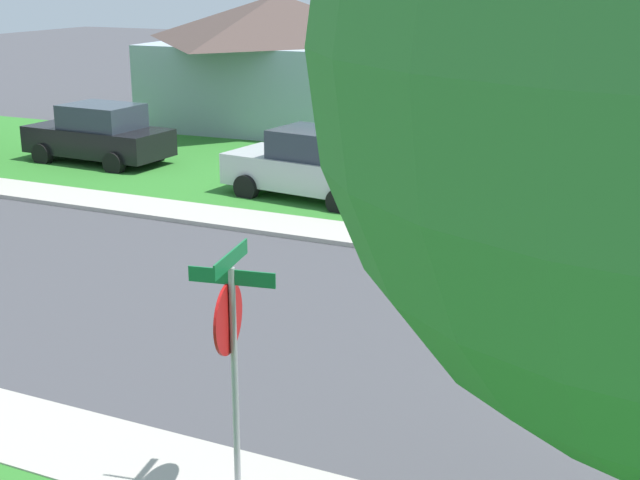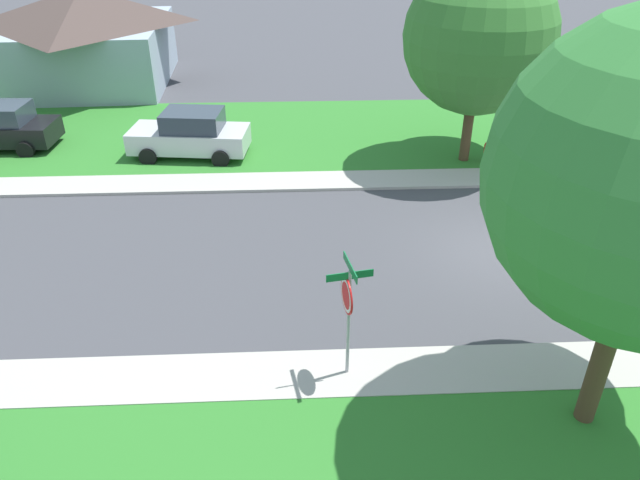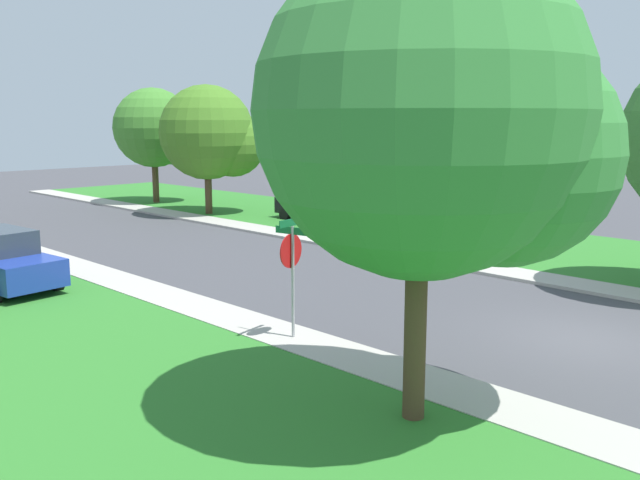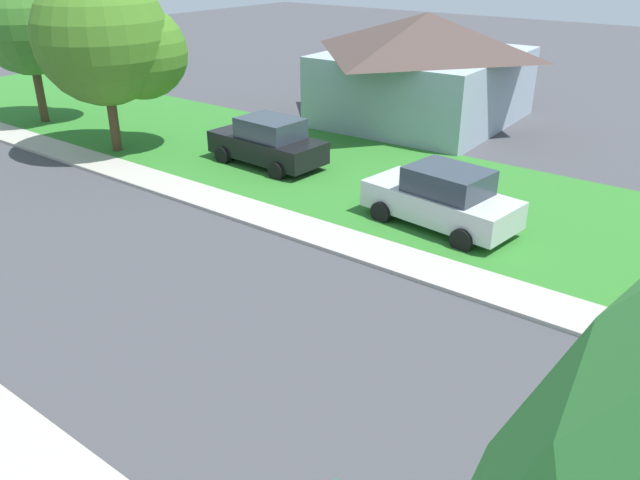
# 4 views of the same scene
# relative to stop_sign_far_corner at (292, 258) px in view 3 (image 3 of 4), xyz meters

# --- Properties ---
(ground_plane) EXTENTS (120.00, 120.00, 0.00)m
(ground_plane) POSITION_rel_stop_sign_far_corner_xyz_m (4.69, -4.64, -1.89)
(ground_plane) COLOR #424247
(sidewalk_east) EXTENTS (1.40, 56.00, 0.10)m
(sidewalk_east) POSITION_rel_stop_sign_far_corner_xyz_m (9.39, 7.36, -1.84)
(sidewalk_east) COLOR #ADA89E
(sidewalk_east) RESTS_ON ground
(lawn_east) EXTENTS (8.00, 56.00, 0.08)m
(lawn_east) POSITION_rel_stop_sign_far_corner_xyz_m (14.09, 7.36, -1.85)
(lawn_east) COLOR #2D7528
(lawn_east) RESTS_ON ground
(sidewalk_west) EXTENTS (1.40, 56.00, 0.10)m
(sidewalk_west) POSITION_rel_stop_sign_far_corner_xyz_m (-0.01, 7.36, -1.84)
(sidewalk_west) COLOR #ADA89E
(sidewalk_west) RESTS_ON ground
(stop_sign_far_corner) EXTENTS (0.91, 0.91, 2.77)m
(stop_sign_far_corner) POSITION_rel_stop_sign_far_corner_xyz_m (0.00, 0.00, 0.00)
(stop_sign_far_corner) COLOR #9E9EA3
(stop_sign_far_corner) RESTS_ON ground
(car_black_near_corner) EXTENTS (2.21, 4.39, 1.76)m
(car_black_near_corner) POSITION_rel_stop_sign_far_corner_xyz_m (12.98, 12.17, -1.01)
(car_black_near_corner) COLOR black
(car_black_near_corner) RESTS_ON ground
(car_silver_behind_trees) EXTENTS (2.41, 4.48, 1.76)m
(car_silver_behind_trees) POSITION_rel_stop_sign_far_corner_xyz_m (11.89, 4.77, -1.01)
(car_silver_behind_trees) COLOR silver
(car_silver_behind_trees) RESTS_ON ground
(tree_across_left) EXTENTS (5.13, 4.77, 6.60)m
(tree_across_left) POSITION_rel_stop_sign_far_corner_xyz_m (11.00, 17.66, 2.17)
(tree_across_left) COLOR #4C3823
(tree_across_left) RESTS_ON ground
(tree_across_right) EXTENTS (4.87, 4.53, 6.65)m
(tree_across_right) POSITION_rel_stop_sign_far_corner_xyz_m (11.68, 23.77, 2.34)
(tree_across_right) COLOR #4C3823
(tree_across_right) RESTS_ON ground
(tree_corner_large) EXTENTS (5.57, 5.18, 7.61)m
(tree_corner_large) POSITION_rel_stop_sign_far_corner_xyz_m (-1.11, -4.62, 2.97)
(tree_corner_large) COLOR #4C3823
(tree_corner_large) RESTS_ON ground
(house_right_setback) EXTENTS (9.33, 8.19, 4.60)m
(house_right_setback) POSITION_rel_stop_sign_far_corner_xyz_m (21.94, 11.00, 0.49)
(house_right_setback) COLOR #93A3B2
(house_right_setback) RESTS_ON ground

